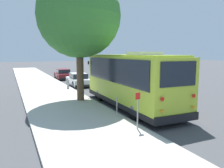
{
  "coord_description": "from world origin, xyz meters",
  "views": [
    {
      "loc": [
        -10.84,
        7.03,
        3.3
      ],
      "look_at": [
        1.93,
        1.01,
        1.3
      ],
      "focal_mm": 35.0,
      "sensor_mm": 36.0,
      "label": 1
    }
  ],
  "objects_px": {
    "shuttle_bus": "(130,78)",
    "parked_sedan_white": "(78,80)",
    "fire_hydrant": "(68,84)",
    "street_tree": "(78,10)",
    "parked_sedan_maroon": "(63,74)",
    "sign_post_near": "(138,110)",
    "sign_post_far": "(117,107)"
  },
  "relations": [
    {
      "from": "fire_hydrant",
      "to": "parked_sedan_maroon",
      "type": "bearing_deg",
      "value": -9.81
    },
    {
      "from": "parked_sedan_maroon",
      "to": "fire_hydrant",
      "type": "relative_size",
      "value": 5.31
    },
    {
      "from": "shuttle_bus",
      "to": "street_tree",
      "type": "height_order",
      "value": "street_tree"
    },
    {
      "from": "shuttle_bus",
      "to": "sign_post_far",
      "type": "height_order",
      "value": "shuttle_bus"
    },
    {
      "from": "fire_hydrant",
      "to": "shuttle_bus",
      "type": "bearing_deg",
      "value": -166.15
    },
    {
      "from": "street_tree",
      "to": "parked_sedan_white",
      "type": "bearing_deg",
      "value": -15.68
    },
    {
      "from": "parked_sedan_white",
      "to": "fire_hydrant",
      "type": "relative_size",
      "value": 5.29
    },
    {
      "from": "street_tree",
      "to": "fire_hydrant",
      "type": "distance_m",
      "value": 7.48
    },
    {
      "from": "sign_post_near",
      "to": "fire_hydrant",
      "type": "xyz_separation_m",
      "value": [
        11.74,
        0.02,
        -0.39
      ]
    },
    {
      "from": "street_tree",
      "to": "sign_post_far",
      "type": "relative_size",
      "value": 8.87
    },
    {
      "from": "parked_sedan_maroon",
      "to": "sign_post_far",
      "type": "xyz_separation_m",
      "value": [
        -18.57,
        1.49,
        0.07
      ]
    },
    {
      "from": "parked_sedan_white",
      "to": "sign_post_near",
      "type": "bearing_deg",
      "value": 175.74
    },
    {
      "from": "shuttle_bus",
      "to": "parked_sedan_white",
      "type": "height_order",
      "value": "shuttle_bus"
    },
    {
      "from": "sign_post_far",
      "to": "fire_hydrant",
      "type": "bearing_deg",
      "value": 0.14
    },
    {
      "from": "sign_post_near",
      "to": "fire_hydrant",
      "type": "relative_size",
      "value": 1.91
    },
    {
      "from": "street_tree",
      "to": "fire_hydrant",
      "type": "relative_size",
      "value": 11.17
    },
    {
      "from": "street_tree",
      "to": "fire_hydrant",
      "type": "height_order",
      "value": "street_tree"
    },
    {
      "from": "shuttle_bus",
      "to": "parked_sedan_white",
      "type": "relative_size",
      "value": 2.05
    },
    {
      "from": "shuttle_bus",
      "to": "fire_hydrant",
      "type": "relative_size",
      "value": 10.87
    },
    {
      "from": "shuttle_bus",
      "to": "sign_post_far",
      "type": "xyz_separation_m",
      "value": [
        -2.01,
        1.9,
        -1.14
      ]
    },
    {
      "from": "shuttle_bus",
      "to": "sign_post_far",
      "type": "distance_m",
      "value": 2.99
    },
    {
      "from": "parked_sedan_maroon",
      "to": "sign_post_near",
      "type": "xyz_separation_m",
      "value": [
        -20.5,
        1.49,
        0.35
      ]
    },
    {
      "from": "sign_post_far",
      "to": "parked_sedan_white",
      "type": "bearing_deg",
      "value": -7.46
    },
    {
      "from": "parked_sedan_maroon",
      "to": "sign_post_far",
      "type": "bearing_deg",
      "value": 177.87
    },
    {
      "from": "sign_post_far",
      "to": "shuttle_bus",
      "type": "bearing_deg",
      "value": -43.36
    },
    {
      "from": "parked_sedan_maroon",
      "to": "fire_hydrant",
      "type": "bearing_deg",
      "value": 172.65
    },
    {
      "from": "street_tree",
      "to": "shuttle_bus",
      "type": "bearing_deg",
      "value": -139.23
    },
    {
      "from": "fire_hydrant",
      "to": "street_tree",
      "type": "bearing_deg",
      "value": 175.12
    },
    {
      "from": "shuttle_bus",
      "to": "street_tree",
      "type": "xyz_separation_m",
      "value": [
        2.73,
        2.35,
        4.24
      ]
    },
    {
      "from": "parked_sedan_white",
      "to": "sign_post_far",
      "type": "bearing_deg",
      "value": 174.7
    },
    {
      "from": "parked_sedan_white",
      "to": "street_tree",
      "type": "xyz_separation_m",
      "value": [
        -7.19,
        2.02,
        5.44
      ]
    },
    {
      "from": "sign_post_far",
      "to": "fire_hydrant",
      "type": "height_order",
      "value": "sign_post_far"
    }
  ]
}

